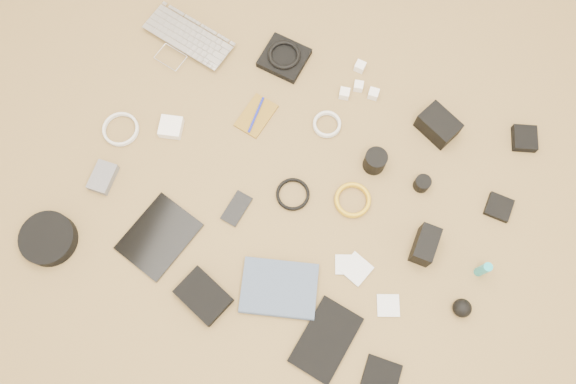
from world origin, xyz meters
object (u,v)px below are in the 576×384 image
at_px(tablet, 159,236).
at_px(paperback, 276,317).
at_px(dslr_camera, 438,125).
at_px(laptop, 181,47).
at_px(phone, 237,209).
at_px(headphone_case, 48,239).

xyz_separation_m(tablet, paperback, (0.45, -0.09, 0.01)).
relative_size(dslr_camera, tablet, 0.55).
xyz_separation_m(laptop, paperback, (0.70, -0.74, -0.00)).
relative_size(tablet, paperback, 1.00).
bearing_deg(phone, paperback, -39.33).
distance_m(tablet, paperback, 0.46).
relative_size(phone, paperback, 0.48).
bearing_deg(dslr_camera, headphone_case, -115.90).
distance_m(phone, headphone_case, 0.61).
xyz_separation_m(laptop, dslr_camera, (0.95, 0.06, 0.02)).
bearing_deg(paperback, headphone_case, 77.63).
relative_size(dslr_camera, phone, 1.16).
relative_size(tablet, phone, 2.10).
relative_size(phone, headphone_case, 0.64).
bearing_deg(phone, tablet, -129.24).
bearing_deg(paperback, laptop, 26.16).
distance_m(dslr_camera, headphone_case, 1.34).
height_order(laptop, tablet, laptop).
height_order(dslr_camera, headphone_case, dslr_camera).
bearing_deg(dslr_camera, phone, -110.19).
xyz_separation_m(tablet, headphone_case, (-0.32, -0.15, 0.02)).
height_order(laptop, dslr_camera, dslr_camera).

